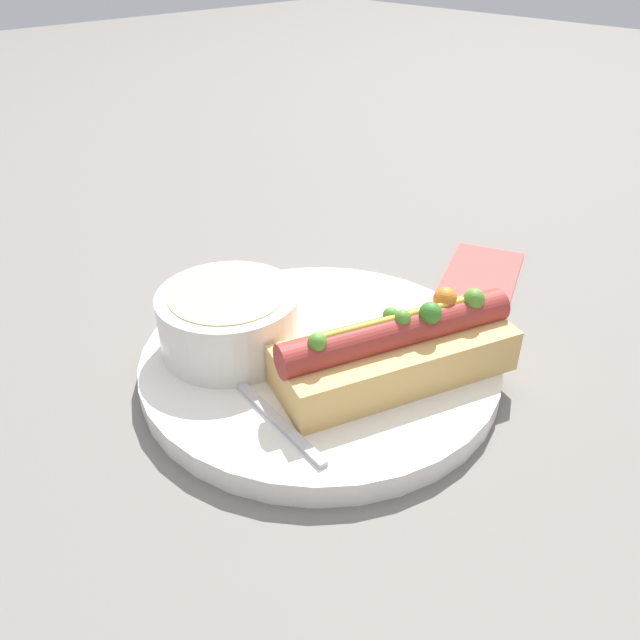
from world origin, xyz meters
The scene contains 6 objects.
ground_plane centered at (0.00, 0.00, 0.00)m, with size 4.00×4.00×0.00m, color slate.
dinner_plate centered at (0.00, 0.00, 0.01)m, with size 0.28×0.28×0.02m.
hot_dog centered at (0.02, -0.06, 0.04)m, with size 0.19×0.12×0.06m.
soup_bowl centered at (-0.05, 0.05, 0.05)m, with size 0.11×0.11×0.05m.
spoon centered at (-0.07, 0.02, 0.02)m, with size 0.03×0.15×0.01m.
napkin centered at (0.22, 0.00, 0.00)m, with size 0.14×0.11×0.01m.
Camera 1 is at (-0.27, -0.29, 0.30)m, focal length 35.00 mm.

